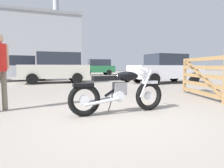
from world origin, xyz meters
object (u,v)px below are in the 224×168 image
at_px(pale_sedan_back, 56,67).
at_px(silver_sedan_mid, 19,68).
at_px(vintage_motorcycle, 119,91).
at_px(blue_hatchback_right, 98,67).
at_px(timber_gate, 207,75).
at_px(red_hatchback_near, 165,69).

distance_m(pale_sedan_back, silver_sedan_mid, 3.32).
xyz_separation_m(vintage_motorcycle, blue_hatchback_right, (4.89, 18.06, 0.47)).
bearing_deg(timber_gate, blue_hatchback_right, 9.95).
relative_size(pale_sedan_back, red_hatchback_near, 0.93).
distance_m(pale_sedan_back, red_hatchback_near, 6.44).
bearing_deg(pale_sedan_back, timber_gate, 116.98).
height_order(silver_sedan_mid, red_hatchback_near, same).
xyz_separation_m(timber_gate, blue_hatchback_right, (1.79, 17.35, 0.21)).
distance_m(silver_sedan_mid, red_hatchback_near, 9.53).
xyz_separation_m(silver_sedan_mid, red_hatchback_near, (8.15, -4.95, 0.00)).
distance_m(vintage_motorcycle, red_hatchback_near, 7.99).
distance_m(red_hatchback_near, blue_hatchback_right, 12.17).
height_order(vintage_motorcycle, timber_gate, timber_gate).
bearing_deg(blue_hatchback_right, silver_sedan_mid, 47.88).
xyz_separation_m(timber_gate, silver_sedan_mid, (-5.87, 10.13, 0.13)).
distance_m(timber_gate, red_hatchback_near, 5.66).
bearing_deg(blue_hatchback_right, timber_gate, 88.69).
height_order(vintage_motorcycle, pale_sedan_back, pale_sedan_back).
distance_m(timber_gate, pale_sedan_back, 8.48).
relative_size(timber_gate, pale_sedan_back, 0.63).
height_order(silver_sedan_mid, blue_hatchback_right, blue_hatchback_right).
relative_size(vintage_motorcycle, blue_hatchback_right, 0.52).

